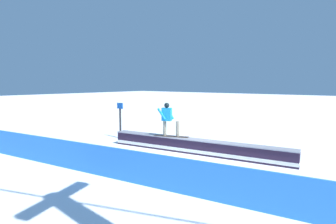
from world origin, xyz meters
The scene contains 5 objects.
ground_plane centered at (0.00, 0.00, 0.00)m, with size 120.00×120.00×0.00m, color white.
grind_box centered at (0.00, 0.00, 0.27)m, with size 7.74×1.60×0.60m.
snowboarder centered at (1.23, 0.21, 1.38)m, with size 1.51×0.78×1.44m.
safety_fence centered at (0.00, 3.96, 0.48)m, with size 12.89×0.06×0.96m, color #2C7AE7.
trail_marker centered at (4.73, -0.23, 0.99)m, with size 0.40×0.10×1.85m.
Camera 1 is at (-5.87, 9.28, 2.88)m, focal length 29.20 mm.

